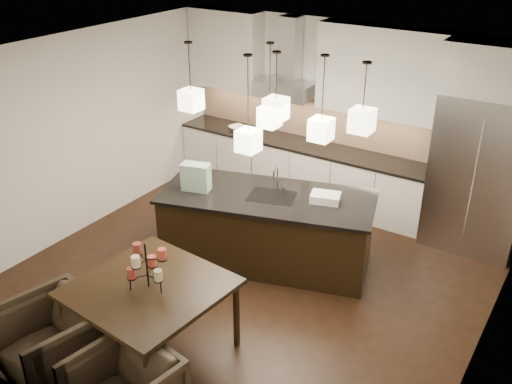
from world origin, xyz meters
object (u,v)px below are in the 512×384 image
Objects in this scene: island_body at (267,230)px; armchair_left at (52,342)px; dining_table at (152,319)px; refrigerator at (479,174)px.

armchair_left is (-0.65, -2.92, -0.05)m from island_body.
dining_table is at bearing 66.40° from armchair_left.
refrigerator is 1.55× the size of dining_table.
dining_table is at bearing -118.79° from refrigerator.
dining_table is 1.52× the size of armchair_left.
refrigerator reaches higher than armchair_left.
refrigerator is 2.90m from island_body.
island_body is 2.87× the size of armchair_left.
island_body is 2.99m from armchair_left.
dining_table is at bearing -108.59° from island_body.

